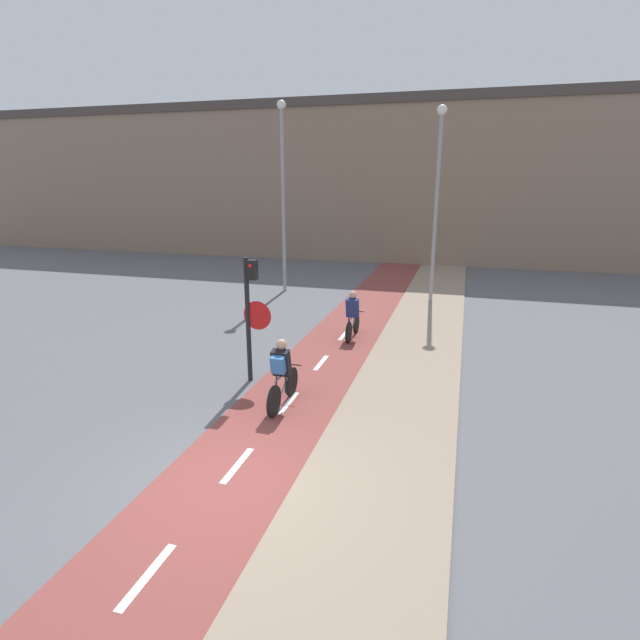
{
  "coord_description": "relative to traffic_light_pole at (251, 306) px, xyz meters",
  "views": [
    {
      "loc": [
        3.36,
        -6.13,
        4.6
      ],
      "look_at": [
        0.0,
        5.39,
        1.2
      ],
      "focal_mm": 28.0,
      "sensor_mm": 36.0,
      "label": 1
    }
  ],
  "objects": [
    {
      "name": "ground_plane",
      "position": [
        1.22,
        -3.96,
        -1.82
      ],
      "size": [
        120.0,
        120.0,
        0.0
      ],
      "primitive_type": "plane",
      "color": "#5B5B60"
    },
    {
      "name": "bike_lane",
      "position": [
        1.22,
        -3.96,
        -1.81
      ],
      "size": [
        2.16,
        60.0,
        0.02
      ],
      "color": "brown",
      "rests_on": "ground_plane"
    },
    {
      "name": "sidewalk_strip",
      "position": [
        3.5,
        -3.96,
        -1.8
      ],
      "size": [
        2.4,
        60.0,
        0.05
      ],
      "color": "gray",
      "rests_on": "ground_plane"
    },
    {
      "name": "building_row_background",
      "position": [
        1.22,
        20.38,
        2.65
      ],
      "size": [
        60.0,
        5.2,
        8.93
      ],
      "color": "#89705B",
      "rests_on": "ground_plane"
    },
    {
      "name": "traffic_light_pole",
      "position": [
        0.0,
        0.0,
        0.0
      ],
      "size": [
        0.67,
        0.25,
        2.93
      ],
      "color": "black",
      "rests_on": "ground_plane"
    },
    {
      "name": "street_lamp_far",
      "position": [
        -2.71,
        9.52,
        2.73
      ],
      "size": [
        0.36,
        0.36,
        7.56
      ],
      "color": "gray",
      "rests_on": "ground_plane"
    },
    {
      "name": "street_lamp_sidewalk",
      "position": [
        3.43,
        9.08,
        2.5
      ],
      "size": [
        0.36,
        0.36,
        7.11
      ],
      "color": "gray",
      "rests_on": "ground_plane"
    },
    {
      "name": "cyclist_near",
      "position": [
        1.14,
        -1.11,
        -1.12
      ],
      "size": [
        0.46,
        1.7,
        1.47
      ],
      "color": "black",
      "rests_on": "ground_plane"
    },
    {
      "name": "cyclist_far",
      "position": [
        1.51,
        3.88,
        -1.16
      ],
      "size": [
        0.46,
        1.65,
        1.44
      ],
      "color": "black",
      "rests_on": "ground_plane"
    }
  ]
}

